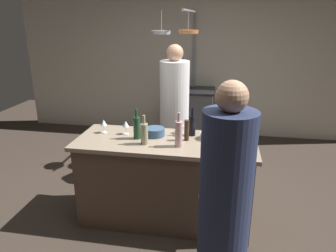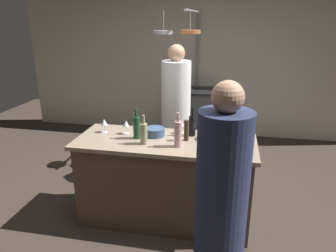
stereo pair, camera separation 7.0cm
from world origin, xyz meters
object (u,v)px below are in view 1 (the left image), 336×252
object	(u,v)px
wine_bottle_rose	(179,133)
mixing_bowl_steel	(230,140)
stove_range	(191,114)
mixing_bowl_ceramic	(208,136)
pepper_mill	(187,130)
wine_glass_near_left_guest	(126,125)
wine_glass_near_right_guest	(181,124)
chef	(174,119)
wine_bottle_dark	(192,125)
bar_stool_right	(213,229)
wine_glass_by_chef	(104,123)
mixing_bowl_blue	(155,132)
guest_right	(224,211)
wine_bottle_white	(144,133)
wine_bottle_green	(137,127)

from	to	relation	value
wine_bottle_rose	mixing_bowl_steel	size ratio (longest dim) A/B	1.98
stove_range	mixing_bowl_ceramic	distance (m)	2.42
pepper_mill	wine_glass_near_left_guest	bearing A→B (deg)	174.19
wine_glass_near_right_guest	mixing_bowl_steel	xyz separation A→B (m)	(0.51, -0.20, -0.07)
pepper_mill	wine_glass_near_right_guest	size ratio (longest dim) A/B	1.44
chef	wine_bottle_dark	bearing A→B (deg)	-68.73
bar_stool_right	mixing_bowl_ceramic	size ratio (longest dim) A/B	4.17
wine_glass_by_chef	wine_glass_near_left_guest	world-z (taller)	same
wine_bottle_dark	mixing_bowl_blue	world-z (taller)	wine_bottle_dark
guest_right	wine_bottle_white	xyz separation A→B (m)	(-0.78, 0.84, 0.22)
wine_bottle_rose	wine_glass_near_right_guest	size ratio (longest dim) A/B	2.28
chef	pepper_mill	xyz separation A→B (m)	(0.27, -0.94, 0.19)
mixing_bowl_blue	wine_glass_by_chef	bearing A→B (deg)	-179.78
wine_bottle_green	mixing_bowl_blue	world-z (taller)	wine_bottle_green
mixing_bowl_ceramic	wine_bottle_dark	bearing A→B (deg)	156.15
wine_glass_near_left_guest	wine_glass_near_right_guest	size ratio (longest dim) A/B	1.00
wine_glass_near_left_guest	mixing_bowl_ceramic	size ratio (longest dim) A/B	0.90
chef	pepper_mill	world-z (taller)	chef
wine_bottle_green	mixing_bowl_steel	bearing A→B (deg)	1.88
stove_range	chef	world-z (taller)	chef
bar_stool_right	wine_glass_by_chef	xyz separation A→B (m)	(-1.20, 0.73, 0.63)
wine_bottle_rose	wine_bottle_white	bearing A→B (deg)	179.43
wine_bottle_green	mixing_bowl_blue	distance (m)	0.21
wine_glass_by_chef	wine_glass_near_left_guest	size ratio (longest dim) A/B	1.00
wine_bottle_white	stove_range	bearing A→B (deg)	85.97
mixing_bowl_ceramic	wine_glass_near_right_guest	bearing A→B (deg)	157.86
stove_range	chef	size ratio (longest dim) A/B	0.51
stove_range	chef	distance (m)	1.51
stove_range	mixing_bowl_steel	bearing A→B (deg)	-75.28
mixing_bowl_blue	mixing_bowl_ceramic	bearing A→B (deg)	0.50
mixing_bowl_blue	wine_bottle_rose	bearing A→B (deg)	-40.34
wine_bottle_white	wine_glass_by_chef	size ratio (longest dim) A/B	1.98
chef	mixing_bowl_steel	distance (m)	1.19
wine_glass_near_right_guest	mixing_bowl_ceramic	size ratio (longest dim) A/B	0.90
wine_glass_by_chef	mixing_bowl_ceramic	bearing A→B (deg)	0.36
guest_right	mixing_bowl_steel	xyz separation A→B (m)	(0.04, 1.00, 0.15)
wine_glass_near_right_guest	wine_bottle_dark	bearing A→B (deg)	-19.72
wine_bottle_dark	mixing_bowl_blue	distance (m)	0.39
pepper_mill	wine_bottle_green	bearing A→B (deg)	-175.35
bar_stool_right	pepper_mill	distance (m)	0.96
stove_range	mixing_bowl_ceramic	xyz separation A→B (m)	(0.42, -2.34, 0.49)
wine_glass_near_left_guest	wine_bottle_green	bearing A→B (deg)	-35.66
guest_right	wine_glass_near_left_guest	distance (m)	1.51
bar_stool_right	stove_range	bearing A→B (deg)	99.60
stove_range	wine_bottle_rose	distance (m)	2.65
wine_bottle_green	mixing_bowl_steel	xyz separation A→B (m)	(0.93, 0.03, -0.08)
wine_bottle_white	wine_bottle_rose	size ratio (longest dim) A/B	0.87
stove_range	wine_glass_by_chef	distance (m)	2.50
mixing_bowl_steel	mixing_bowl_ceramic	size ratio (longest dim) A/B	1.03
chef	bar_stool_right	size ratio (longest dim) A/B	2.59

